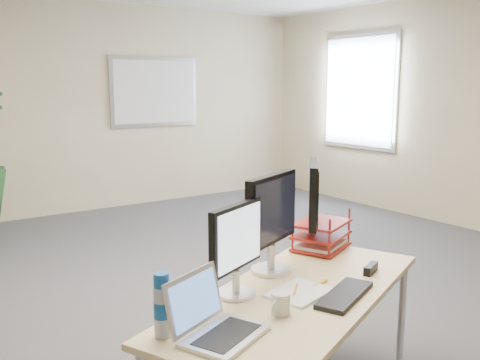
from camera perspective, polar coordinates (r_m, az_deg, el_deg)
floor at (r=3.89m, az=1.55°, el=-14.77°), size 8.00×8.00×0.00m
back_wall at (r=7.16m, az=-17.91°, el=7.28°), size 7.00×0.04×2.70m
whiteboard at (r=7.56m, az=-9.10°, el=9.27°), size 1.30×0.04×0.95m
window at (r=7.58m, az=12.59°, el=9.16°), size 0.04×1.30×1.55m
desk at (r=2.75m, az=4.43°, el=-13.99°), size 1.83×1.32×0.65m
monitor_left at (r=2.51m, az=-0.39°, el=-6.83°), size 0.38×0.19×0.44m
monitor_right at (r=2.82m, az=3.41°, el=-3.95°), size 0.45×0.23×0.53m
monitor_dark at (r=3.24m, az=7.80°, el=-2.14°), size 0.36×0.39×0.54m
laptop at (r=2.21m, az=-2.99°, el=-14.74°), size 0.43×0.40×0.24m
keyboard at (r=2.62m, az=11.12°, el=-11.93°), size 0.44×0.29×0.02m
coffee_mug at (r=2.39m, az=4.28°, el=-13.02°), size 0.12×0.08×0.10m
spiral_notebook at (r=2.63m, az=6.36°, el=-11.84°), size 0.35×0.30×0.01m
orange_pen at (r=2.64m, az=5.95°, el=-11.52°), size 0.11×0.11×0.01m
yellow_highlighter at (r=2.75m, az=8.51°, el=-10.86°), size 0.12×0.04×0.02m
water_bottle at (r=2.18m, az=-8.32°, el=-13.20°), size 0.07×0.07×0.26m
letter_tray at (r=3.31m, az=8.65°, el=-6.04°), size 0.43×0.38×0.16m
stapler at (r=2.97m, az=13.77°, el=-9.16°), size 0.14×0.09×0.05m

